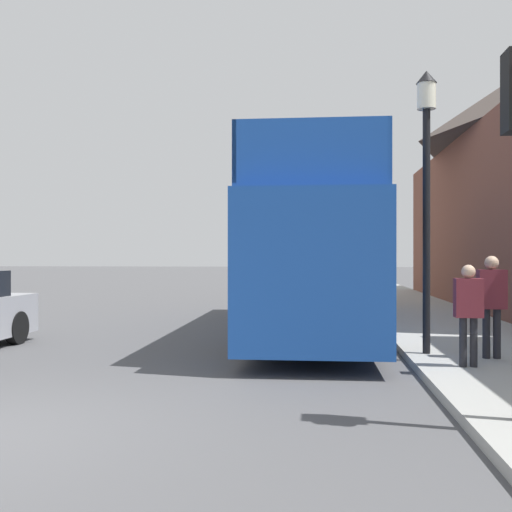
{
  "coord_description": "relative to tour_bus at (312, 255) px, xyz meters",
  "views": [
    {
      "loc": [
        3.56,
        -5.72,
        1.84
      ],
      "look_at": [
        2.07,
        9.16,
        1.83
      ],
      "focal_mm": 42.0,
      "sensor_mm": 36.0,
      "label": 1
    }
  ],
  "objects": [
    {
      "name": "tour_bus",
      "position": [
        0.0,
        0.0,
        0.0
      ],
      "size": [
        2.56,
        11.41,
        3.99
      ],
      "rotation": [
        0.0,
        0.0,
        0.01
      ],
      "color": "#19479E",
      "rests_on": "ground_plane"
    },
    {
      "name": "lamp_post_nearest",
      "position": [
        2.02,
        -4.01,
        1.67
      ],
      "size": [
        0.35,
        0.35,
        4.92
      ],
      "color": "black",
      "rests_on": "sidewalk"
    },
    {
      "name": "lamp_post_second",
      "position": [
        2.27,
        5.79,
        1.49
      ],
      "size": [
        0.35,
        0.35,
        4.64
      ],
      "color": "black",
      "rests_on": "sidewalk"
    },
    {
      "name": "lamp_post_third",
      "position": [
        2.07,
        15.6,
        1.68
      ],
      "size": [
        0.35,
        0.35,
        4.94
      ],
      "color": "black",
      "rests_on": "sidewalk"
    },
    {
      "name": "sidewalk",
      "position": [
        3.31,
        9.06,
        -1.78
      ],
      "size": [
        3.31,
        108.0,
        0.14
      ],
      "color": "#999993",
      "rests_on": "ground_plane"
    },
    {
      "name": "ground_plane",
      "position": [
        -3.46,
        12.06,
        -1.85
      ],
      "size": [
        144.0,
        144.0,
        0.0
      ],
      "primitive_type": "plane",
      "color": "#4C4C4F"
    },
    {
      "name": "pedestrian_third",
      "position": [
        3.0,
        -4.42,
        -0.69
      ],
      "size": [
        0.45,
        0.24,
        1.7
      ],
      "color": "#232328",
      "rests_on": "sidewalk"
    },
    {
      "name": "pedestrian_second",
      "position": [
        2.43,
        -5.24,
        -0.77
      ],
      "size": [
        0.41,
        0.23,
        1.56
      ],
      "color": "#232328",
      "rests_on": "sidewalk"
    },
    {
      "name": "parked_car_ahead_of_bus",
      "position": [
        0.49,
        8.74,
        -1.17
      ],
      "size": [
        1.93,
        4.02,
        1.46
      ],
      "rotation": [
        0.0,
        0.0,
        0.02
      ],
      "color": "silver",
      "rests_on": "ground_plane"
    }
  ]
}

